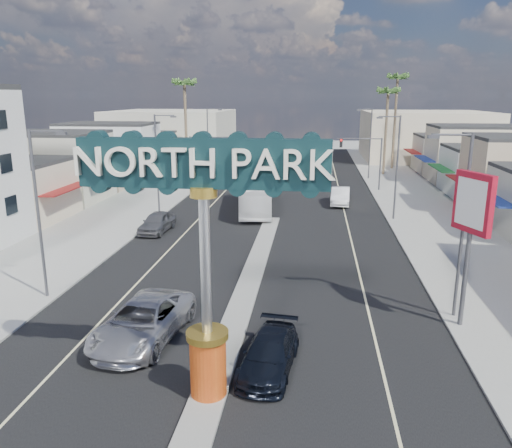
% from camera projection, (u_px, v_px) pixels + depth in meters
% --- Properties ---
extents(ground, '(160.00, 160.00, 0.00)m').
position_uv_depth(ground, '(273.00, 217.00, 45.04)').
color(ground, gray).
rests_on(ground, ground).
extents(road, '(20.00, 120.00, 0.01)m').
position_uv_depth(road, '(273.00, 217.00, 45.04)').
color(road, black).
rests_on(road, ground).
extents(median_island, '(1.30, 30.00, 0.16)m').
position_uv_depth(median_island, '(251.00, 278.00, 29.63)').
color(median_island, gray).
rests_on(median_island, ground).
extents(sidewalk_left, '(8.00, 120.00, 0.12)m').
position_uv_depth(sidewalk_left, '(124.00, 212.00, 46.60)').
color(sidewalk_left, gray).
rests_on(sidewalk_left, ground).
extents(sidewalk_right, '(8.00, 120.00, 0.12)m').
position_uv_depth(sidewalk_right, '(433.00, 220.00, 43.44)').
color(sidewalk_right, gray).
rests_on(sidewalk_right, ground).
extents(storefront_row_left, '(12.00, 42.00, 6.00)m').
position_uv_depth(storefront_row_left, '(82.00, 161.00, 59.50)').
color(storefront_row_left, beige).
rests_on(storefront_row_left, ground).
extents(storefront_row_right, '(12.00, 42.00, 6.00)m').
position_uv_depth(storefront_row_right, '(504.00, 168.00, 54.08)').
color(storefront_row_right, '#B7B29E').
rests_on(storefront_row_right, ground).
extents(backdrop_far_left, '(20.00, 20.00, 8.00)m').
position_uv_depth(backdrop_far_left, '(173.00, 133.00, 89.79)').
color(backdrop_far_left, '#B7B29E').
rests_on(backdrop_far_left, ground).
extents(backdrop_far_right, '(20.00, 20.00, 8.00)m').
position_uv_depth(backdrop_far_right, '(424.00, 135.00, 84.83)').
color(backdrop_far_right, beige).
rests_on(backdrop_far_right, ground).
extents(gateway_sign, '(8.20, 1.50, 9.15)m').
position_uv_depth(gateway_sign, '(205.00, 241.00, 16.61)').
color(gateway_sign, '#B2300D').
rests_on(gateway_sign, median_island).
extents(traffic_signal_left, '(5.09, 0.45, 6.00)m').
position_uv_depth(traffic_signal_left, '(205.00, 151.00, 58.46)').
color(traffic_signal_left, '#47474C').
rests_on(traffic_signal_left, ground).
extents(traffic_signal_right, '(5.09, 0.45, 6.00)m').
position_uv_depth(traffic_signal_right, '(365.00, 153.00, 56.39)').
color(traffic_signal_right, '#47474C').
rests_on(traffic_signal_right, ground).
extents(streetlight_l_near, '(2.03, 0.22, 9.00)m').
position_uv_depth(streetlight_l_near, '(40.00, 206.00, 25.72)').
color(streetlight_l_near, '#47474C').
rests_on(streetlight_l_near, ground).
extents(streetlight_l_mid, '(2.03, 0.22, 9.00)m').
position_uv_depth(streetlight_l_mid, '(158.00, 159.00, 44.95)').
color(streetlight_l_mid, '#47474C').
rests_on(streetlight_l_mid, ground).
extents(streetlight_l_far, '(2.03, 0.22, 9.00)m').
position_uv_depth(streetlight_l_far, '(209.00, 139.00, 66.10)').
color(streetlight_l_far, '#47474C').
rests_on(streetlight_l_far, ground).
extents(streetlight_r_near, '(2.03, 0.22, 9.00)m').
position_uv_depth(streetlight_r_near, '(460.00, 218.00, 23.36)').
color(streetlight_r_near, '#47474C').
rests_on(streetlight_r_near, ground).
extents(streetlight_r_mid, '(2.03, 0.22, 9.00)m').
position_uv_depth(streetlight_r_mid, '(395.00, 162.00, 42.59)').
color(streetlight_r_mid, '#47474C').
rests_on(streetlight_r_mid, ground).
extents(streetlight_r_far, '(2.03, 0.22, 9.00)m').
position_uv_depth(streetlight_r_far, '(369.00, 140.00, 63.75)').
color(streetlight_r_far, '#47474C').
rests_on(streetlight_r_far, ground).
extents(palm_left_far, '(2.60, 2.60, 13.10)m').
position_uv_depth(palm_left_far, '(185.00, 88.00, 62.86)').
color(palm_left_far, brown).
rests_on(palm_left_far, ground).
extents(palm_right_mid, '(2.60, 2.60, 12.10)m').
position_uv_depth(palm_right_mid, '(388.00, 95.00, 65.92)').
color(palm_right_mid, brown).
rests_on(palm_right_mid, ground).
extents(palm_right_far, '(2.60, 2.60, 14.10)m').
position_uv_depth(palm_right_far, '(397.00, 83.00, 71.02)').
color(palm_right_far, brown).
rests_on(palm_right_far, ground).
extents(suv_left, '(3.72, 6.72, 1.78)m').
position_uv_depth(suv_left, '(143.00, 321.00, 22.18)').
color(suv_left, silver).
rests_on(suv_left, ground).
extents(suv_right, '(2.45, 4.95, 1.38)m').
position_uv_depth(suv_right, '(269.00, 354.00, 19.75)').
color(suv_right, black).
rests_on(suv_right, ground).
extents(car_parked_left, '(2.21, 4.82, 1.60)m').
position_uv_depth(car_parked_left, '(157.00, 222.00, 39.81)').
color(car_parked_left, '#5C5D61').
rests_on(car_parked_left, ground).
extents(car_parked_right, '(2.12, 5.24, 1.69)m').
position_uv_depth(car_parked_right, '(340.00, 196.00, 49.93)').
color(car_parked_right, white).
rests_on(car_parked_right, ground).
extents(city_bus, '(4.28, 12.02, 3.27)m').
position_uv_depth(city_bus, '(254.00, 193.00, 47.08)').
color(city_bus, white).
rests_on(city_bus, ground).
extents(bank_pylon_sign, '(1.18, 2.18, 7.23)m').
position_uv_depth(bank_pylon_sign, '(472.00, 212.00, 22.23)').
color(bank_pylon_sign, '#47474C').
rests_on(bank_pylon_sign, sidewalk_right).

